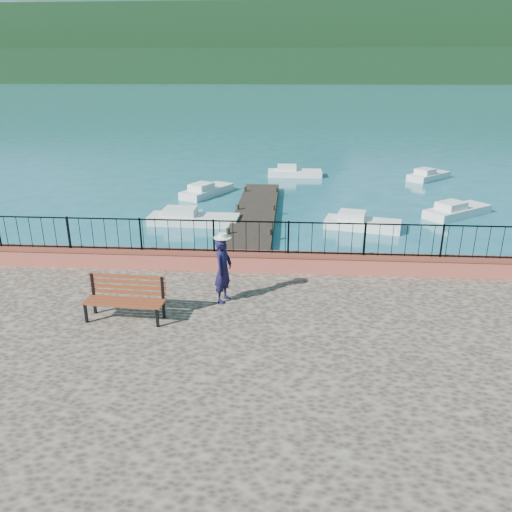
# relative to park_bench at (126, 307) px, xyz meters

# --- Properties ---
(ground) EXTENTS (2000.00, 2000.00, 0.00)m
(ground) POSITION_rel_park_bench_xyz_m (4.15, -0.36, -1.52)
(ground) COLOR #19596B
(ground) RESTS_ON ground
(parapet) EXTENTS (28.00, 0.46, 0.58)m
(parapet) POSITION_rel_park_bench_xyz_m (4.15, 3.34, -0.03)
(parapet) COLOR #A7433C
(parapet) RESTS_ON promenade
(railing) EXTENTS (27.00, 0.05, 0.95)m
(railing) POSITION_rel_park_bench_xyz_m (4.15, 3.34, 0.74)
(railing) COLOR black
(railing) RESTS_ON parapet
(dock) EXTENTS (2.00, 16.00, 0.30)m
(dock) POSITION_rel_park_bench_xyz_m (2.15, 11.64, -1.37)
(dock) COLOR #2D231C
(dock) RESTS_ON ground
(far_forest) EXTENTS (900.00, 60.00, 18.00)m
(far_forest) POSITION_rel_park_bench_xyz_m (4.15, 299.64, 7.48)
(far_forest) COLOR black
(far_forest) RESTS_ON ground
(foothills) EXTENTS (900.00, 120.00, 44.00)m
(foothills) POSITION_rel_park_bench_xyz_m (4.15, 359.64, 20.48)
(foothills) COLOR black
(foothills) RESTS_ON ground
(companion_hill) EXTENTS (448.00, 384.00, 180.00)m
(companion_hill) POSITION_rel_park_bench_xyz_m (224.15, 559.64, -1.52)
(companion_hill) COLOR #142D23
(companion_hill) RESTS_ON ground
(park_bench) EXTENTS (1.94, 0.73, 1.06)m
(park_bench) POSITION_rel_park_bench_xyz_m (0.00, 0.00, 0.00)
(park_bench) COLOR black
(park_bench) RESTS_ON promenade
(person) EXTENTS (0.59, 0.73, 1.72)m
(person) POSITION_rel_park_bench_xyz_m (2.22, 1.19, 0.55)
(person) COLOR black
(person) RESTS_ON promenade
(hat) EXTENTS (0.44, 0.44, 0.12)m
(hat) POSITION_rel_park_bench_xyz_m (2.22, 1.19, 1.47)
(hat) COLOR white
(hat) RESTS_ON person
(boat_0) EXTENTS (4.30, 1.44, 0.80)m
(boat_0) POSITION_rel_park_bench_xyz_m (-0.67, 11.97, -1.12)
(boat_0) COLOR silver
(boat_0) RESTS_ON ground
(boat_1) EXTENTS (3.60, 2.07, 0.80)m
(boat_1) POSITION_rel_park_bench_xyz_m (7.22, 11.75, -1.12)
(boat_1) COLOR silver
(boat_1) RESTS_ON ground
(boat_2) EXTENTS (3.80, 3.32, 0.80)m
(boat_2) POSITION_rel_park_bench_xyz_m (12.26, 14.35, -1.12)
(boat_2) COLOR silver
(boat_2) RESTS_ON ground
(boat_3) EXTENTS (2.84, 3.89, 0.80)m
(boat_3) POSITION_rel_park_bench_xyz_m (-1.00, 17.88, -1.12)
(boat_3) COLOR silver
(boat_3) RESTS_ON ground
(boat_4) EXTENTS (3.69, 1.39, 0.80)m
(boat_4) POSITION_rel_park_bench_xyz_m (4.13, 23.76, -1.12)
(boat_4) COLOR white
(boat_4) RESTS_ON ground
(boat_5) EXTENTS (3.26, 3.21, 0.80)m
(boat_5) POSITION_rel_park_bench_xyz_m (13.09, 23.36, -1.12)
(boat_5) COLOR silver
(boat_5) RESTS_ON ground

